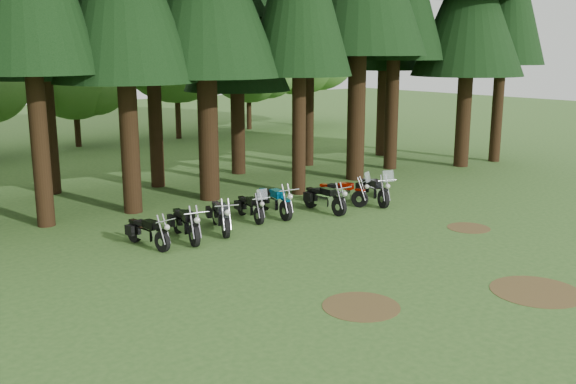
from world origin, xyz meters
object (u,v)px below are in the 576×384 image
(motorcycle_1, at_px, (186,225))
(motorcycle_0, at_px, (148,233))
(motorcycle_7, at_px, (373,191))
(motorcycle_2, at_px, (221,217))
(motorcycle_6, at_px, (342,193))
(motorcycle_5, at_px, (324,199))
(motorcycle_4, at_px, (274,202))
(motorcycle_3, at_px, (250,208))

(motorcycle_1, bearing_deg, motorcycle_0, -170.89)
(motorcycle_1, relative_size, motorcycle_7, 0.99)
(motorcycle_2, xyz_separation_m, motorcycle_6, (5.55, 0.17, -0.02))
(motorcycle_5, bearing_deg, motorcycle_4, 157.47)
(motorcycle_3, relative_size, motorcycle_7, 0.88)
(motorcycle_5, xyz_separation_m, motorcycle_6, (1.23, 0.38, -0.00))
(motorcycle_2, relative_size, motorcycle_5, 0.99)
(motorcycle_2, height_order, motorcycle_6, motorcycle_6)
(motorcycle_7, bearing_deg, motorcycle_2, -165.07)
(motorcycle_3, bearing_deg, motorcycle_0, -160.97)
(motorcycle_1, xyz_separation_m, motorcycle_2, (1.37, 0.14, -0.00))
(motorcycle_1, relative_size, motorcycle_2, 1.04)
(motorcycle_4, distance_m, motorcycle_7, 4.17)
(motorcycle_2, height_order, motorcycle_5, motorcycle_2)
(motorcycle_1, distance_m, motorcycle_6, 6.92)
(motorcycle_6, distance_m, motorcycle_7, 1.25)
(motorcycle_3, xyz_separation_m, motorcycle_6, (3.98, -0.37, 0.03))
(motorcycle_5, height_order, motorcycle_6, motorcycle_6)
(motorcycle_4, bearing_deg, motorcycle_3, -172.26)
(motorcycle_4, bearing_deg, motorcycle_2, -159.46)
(motorcycle_5, distance_m, motorcycle_6, 1.29)
(motorcycle_5, relative_size, motorcycle_6, 1.05)
(motorcycle_3, bearing_deg, motorcycle_7, -0.07)
(motorcycle_2, bearing_deg, motorcycle_3, 40.69)
(motorcycle_3, bearing_deg, motorcycle_1, -156.38)
(motorcycle_0, relative_size, motorcycle_2, 0.94)
(motorcycle_1, height_order, motorcycle_7, motorcycle_7)
(motorcycle_4, height_order, motorcycle_6, motorcycle_6)
(motorcycle_0, xyz_separation_m, motorcycle_1, (1.26, -0.05, 0.05))
(motorcycle_4, height_order, motorcycle_5, motorcycle_4)
(motorcycle_2, relative_size, motorcycle_4, 0.93)
(motorcycle_0, height_order, motorcycle_1, motorcycle_1)
(motorcycle_4, bearing_deg, motorcycle_1, -161.32)
(motorcycle_2, xyz_separation_m, motorcycle_3, (1.57, 0.55, -0.05))
(motorcycle_0, bearing_deg, motorcycle_7, -9.86)
(motorcycle_4, bearing_deg, motorcycle_6, 2.52)
(motorcycle_3, xyz_separation_m, motorcycle_7, (5.09, -0.94, 0.07))
(motorcycle_1, relative_size, motorcycle_3, 1.13)
(motorcycle_7, bearing_deg, motorcycle_1, -163.48)
(motorcycle_0, relative_size, motorcycle_4, 0.88)
(motorcycle_2, height_order, motorcycle_4, motorcycle_4)
(motorcycle_3, bearing_deg, motorcycle_5, -4.83)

